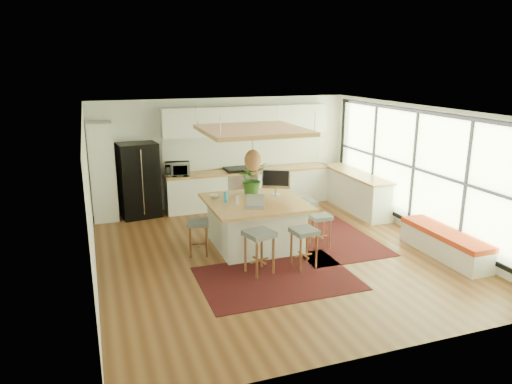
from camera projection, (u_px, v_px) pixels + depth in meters
name	position (u px, v px, depth m)	size (l,w,h in m)	color
floor	(274.00, 253.00, 9.15)	(7.00, 7.00, 0.00)	brown
ceiling	(276.00, 111.00, 8.44)	(7.00, 7.00, 0.00)	white
wall_back	(224.00, 152.00, 11.98)	(6.50, 6.50, 0.00)	white
wall_front	(385.00, 254.00, 5.61)	(6.50, 6.50, 0.00)	white
wall_left	(90.00, 201.00, 7.76)	(7.00, 7.00, 0.00)	white
wall_right	(422.00, 172.00, 9.84)	(7.00, 7.00, 0.00)	white
window_wall	(421.00, 170.00, 9.81)	(0.10, 6.20, 2.60)	black
pantry	(103.00, 172.00, 10.81)	(0.55, 0.60, 2.25)	white
back_counter_base	(249.00, 188.00, 12.11)	(4.20, 0.60, 0.88)	white
back_counter_top	(249.00, 171.00, 11.99)	(4.24, 0.64, 0.05)	#AC733D
backsplash	(245.00, 151.00, 12.14)	(4.20, 0.02, 0.80)	white
upper_cabinets	(247.00, 120.00, 11.78)	(4.20, 0.34, 0.70)	white
range	(239.00, 187.00, 12.01)	(0.76, 0.62, 1.00)	#A5A5AA
right_counter_base	(355.00, 192.00, 11.79)	(0.60, 2.50, 0.88)	white
right_counter_top	(356.00, 174.00, 11.67)	(0.64, 2.54, 0.05)	#AC733D
window_bench	(444.00, 244.00, 8.94)	(0.52, 2.00, 0.50)	white
ceiling_panel	(253.00, 145.00, 8.88)	(1.86, 1.86, 0.80)	#AC733D
rug_near	(277.00, 278.00, 8.06)	(2.60, 1.80, 0.01)	black
rug_right	(326.00, 238.00, 9.89)	(1.80, 2.60, 0.01)	black
fridge	(139.00, 178.00, 11.10)	(0.87, 0.68, 1.75)	black
island	(255.00, 223.00, 9.40)	(1.85, 1.85, 0.93)	#AC733D
stool_near_left	(259.00, 254.00, 8.17)	(0.45, 0.45, 0.77)	#51595A
stool_near_right	(304.00, 248.00, 8.43)	(0.42, 0.42, 0.71)	#51595A
stool_right_front	(320.00, 229.00, 9.39)	(0.38, 0.38, 0.65)	#51595A
stool_right_back	(304.00, 217.00, 10.11)	(0.44, 0.44, 0.74)	#51595A
stool_left_side	(198.00, 237.00, 8.99)	(0.40, 0.40, 0.67)	#51595A
laptop	(255.00, 202.00, 8.78)	(0.33, 0.36, 0.25)	#A5A5AA
monitor	(276.00, 182.00, 9.62)	(0.58, 0.21, 0.54)	#A5A5AA
microwave	(177.00, 168.00, 11.32)	(0.57, 0.32, 0.39)	#A5A5AA
island_plant	(252.00, 182.00, 9.72)	(0.58, 0.64, 0.50)	#1E4C19
island_bowl	(215.00, 196.00, 9.47)	(0.22, 0.22, 0.05)	beige
island_bottle_0	(226.00, 197.00, 9.17)	(0.07, 0.07, 0.19)	#38BCE1
island_bottle_1	(238.00, 200.00, 8.99)	(0.07, 0.07, 0.19)	silver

